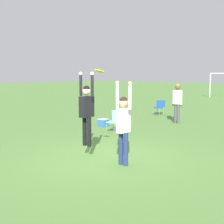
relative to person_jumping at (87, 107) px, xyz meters
name	(u,v)px	position (x,y,z in m)	size (l,w,h in m)	color
ground_plane	(104,157)	(0.37, 0.32, -1.41)	(120.00, 120.00, 0.00)	#56843D
person_jumping	(87,107)	(0.00, 0.00, 0.00)	(0.58, 0.44, 2.07)	black
person_defending	(123,121)	(1.26, 0.12, -0.26)	(0.53, 0.39, 2.15)	navy
frisbee	(100,71)	(0.54, -0.02, 0.99)	(0.26, 0.25, 0.09)	yellow
camping_chair_0	(116,119)	(-1.93, 3.25, -0.89)	(0.60, 0.65, 0.87)	gray
camping_chair_2	(159,106)	(-3.65, 8.72, -0.92)	(0.69, 0.77, 0.82)	gray
person_spectator_near	(177,99)	(-1.36, 6.87, -0.27)	(0.53, 0.30, 1.87)	#4C4C51
cooler_box	(103,123)	(-3.22, 3.83, -1.24)	(0.39, 0.36, 0.34)	#336BB7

